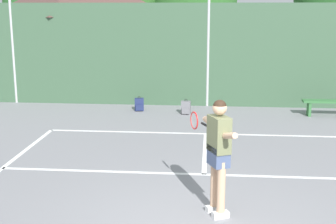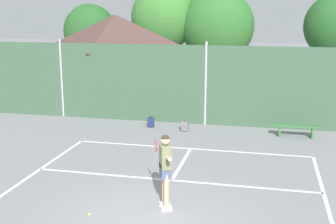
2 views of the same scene
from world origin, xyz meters
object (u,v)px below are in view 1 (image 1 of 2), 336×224
Objects in this scene: backpack_grey at (186,108)px; courtside_bench at (330,104)px; tennis_player at (218,147)px; backpack_navy at (139,105)px.

courtside_bench reaches higher than backpack_grey.
tennis_player is 7.17m from backpack_grey.
courtside_bench is (5.78, -0.22, 0.17)m from backpack_navy.
tennis_player is at bearing -72.33° from backpack_navy.
backpack_navy is at bearing 167.93° from backpack_grey.
tennis_player reaches higher than courtside_bench.
backpack_grey is at bearing 96.98° from tennis_player.
backpack_navy is 5.79m from courtside_bench.
backpack_grey is 4.30m from courtside_bench.
tennis_player is 1.16× the size of courtside_bench.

